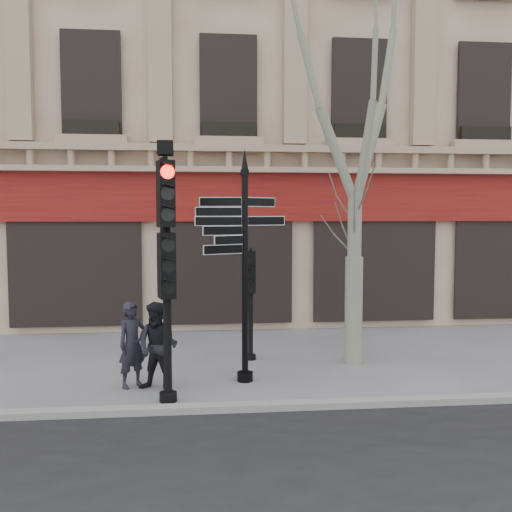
# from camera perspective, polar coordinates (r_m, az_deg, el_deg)

# --- Properties ---
(ground) EXTENTS (80.00, 80.00, 0.00)m
(ground) POSITION_cam_1_polar(r_m,az_deg,el_deg) (10.79, -1.28, -12.74)
(ground) COLOR slate
(ground) RESTS_ON ground
(kerb) EXTENTS (80.00, 0.25, 0.12)m
(kerb) POSITION_cam_1_polar(r_m,az_deg,el_deg) (9.45, -0.60, -14.87)
(kerb) COLOR gray
(kerb) RESTS_ON ground
(building) EXTENTS (28.00, 15.52, 18.00)m
(building) POSITION_cam_1_polar(r_m,az_deg,el_deg) (23.52, -3.82, 18.61)
(building) COLOR tan
(building) RESTS_ON ground
(fingerpost) EXTENTS (2.21, 2.21, 4.35)m
(fingerpost) POSITION_cam_1_polar(r_m,az_deg,el_deg) (10.56, -1.13, 2.98)
(fingerpost) COLOR black
(fingerpost) RESTS_ON ground
(traffic_signal_main) EXTENTS (0.55, 0.45, 4.33)m
(traffic_signal_main) POSITION_cam_1_polar(r_m,az_deg,el_deg) (9.50, -8.96, 1.69)
(traffic_signal_main) COLOR black
(traffic_signal_main) RESTS_ON ground
(traffic_signal_secondary) EXTENTS (0.43, 0.33, 2.36)m
(traffic_signal_secondary) POSITION_cam_1_polar(r_m,az_deg,el_deg) (12.23, -0.55, -2.83)
(traffic_signal_secondary) COLOR black
(traffic_signal_secondary) RESTS_ON ground
(plane_tree) EXTENTS (3.28, 3.28, 8.72)m
(plane_tree) POSITION_cam_1_polar(r_m,az_deg,el_deg) (12.38, 10.04, 18.06)
(plane_tree) COLOR gray
(plane_tree) RESTS_ON ground
(pedestrian_a) EXTENTS (0.68, 0.65, 1.56)m
(pedestrian_a) POSITION_cam_1_polar(r_m,az_deg,el_deg) (10.70, -12.26, -8.66)
(pedestrian_a) COLOR black
(pedestrian_a) RESTS_ON ground
(pedestrian_b) EXTENTS (0.95, 0.86, 1.59)m
(pedestrian_b) POSITION_cam_1_polar(r_m,az_deg,el_deg) (10.39, -9.77, -8.93)
(pedestrian_b) COLOR black
(pedestrian_b) RESTS_ON ground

